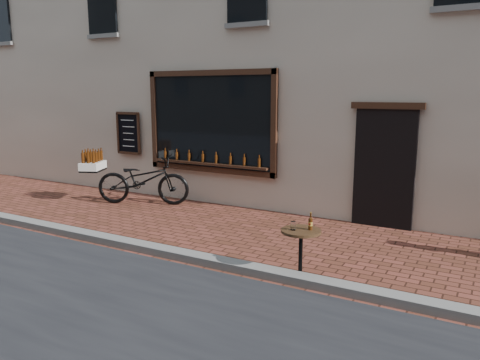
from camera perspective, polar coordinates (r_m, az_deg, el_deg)
The scene contains 4 objects.
ground at distance 6.94m, azimuth -5.72°, elevation -10.50°, with size 90.00×90.00×0.00m, color #53291B.
kerb at distance 7.08m, azimuth -4.79°, elevation -9.55°, with size 90.00×0.25×0.12m, color slate.
cargo_bicycle at distance 10.76m, azimuth -11.94°, elevation 0.07°, with size 2.49×1.58×1.18m.
bistro_table at distance 6.38m, azimuth 7.44°, elevation -7.74°, with size 0.54×0.54×0.93m.
Camera 1 is at (3.74, -5.28, 2.51)m, focal length 35.00 mm.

